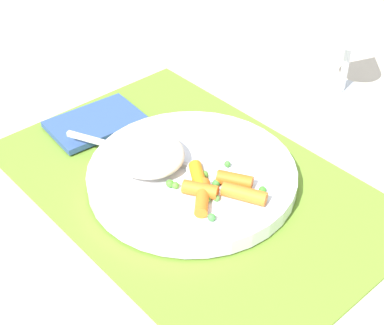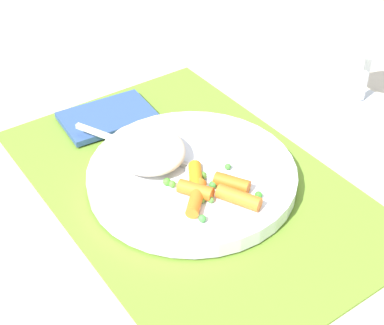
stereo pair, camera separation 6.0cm
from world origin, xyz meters
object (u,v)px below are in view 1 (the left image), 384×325
wine_glass (354,22)px  plate (192,176)px  fork (159,158)px  napkin (96,122)px  carrot_portion (217,188)px  rice_mound (145,152)px

wine_glass → plate: bearing=-87.5°
fork → napkin: (-0.14, 0.00, -0.02)m
carrot_portion → napkin: 0.23m
plate → napkin: plate is taller
fork → napkin: fork is taller
plate → carrot_portion: carrot_portion is taller
fork → plate: bearing=24.7°
fork → wine_glass: (0.03, 0.32, 0.08)m
carrot_portion → wine_glass: (-0.06, 0.31, 0.08)m
plate → wine_glass: size_ratio=1.59×
plate → fork: size_ratio=1.25×
plate → rice_mound: size_ratio=2.42×
plate → rice_mound: bearing=-145.2°
plate → fork: 0.04m
carrot_portion → rice_mound: bearing=-165.5°
fork → wine_glass: 0.34m
napkin → fork: bearing=-0.0°
carrot_portion → wine_glass: wine_glass is taller
plate → carrot_portion: 0.05m
rice_mound → fork: (0.01, 0.01, -0.01)m
rice_mound → plate: bearing=34.8°
plate → napkin: (-0.17, -0.02, -0.01)m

